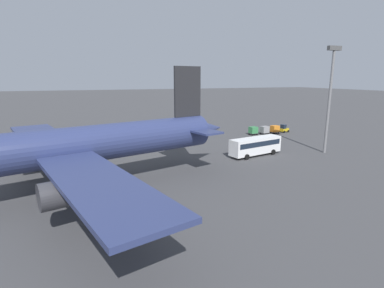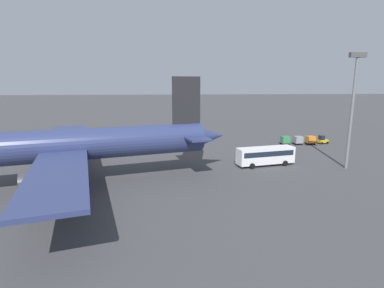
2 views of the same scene
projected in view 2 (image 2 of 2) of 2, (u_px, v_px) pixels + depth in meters
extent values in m
plane|color=#424244|center=(188.00, 141.00, 77.56)|extent=(600.00, 600.00, 0.00)
cylinder|color=navy|center=(47.00, 146.00, 42.11)|extent=(45.94, 16.22, 4.65)
cone|color=navy|center=(207.00, 136.00, 50.20)|extent=(6.91, 5.58, 4.19)
cube|color=navy|center=(58.00, 175.00, 31.04)|extent=(11.21, 22.11, 0.44)
cube|color=navy|center=(69.00, 135.00, 54.95)|extent=(11.21, 22.11, 0.44)
cube|color=#262628|center=(186.00, 100.00, 47.75)|extent=(4.57, 1.52, 7.45)
cube|color=navy|center=(189.00, 135.00, 49.04)|extent=(6.20, 12.53, 0.28)
cylinder|color=#38383D|center=(48.00, 181.00, 33.83)|extent=(6.02, 3.88, 2.56)
cylinder|color=#38383D|center=(60.00, 147.00, 51.86)|extent=(6.02, 3.88, 2.56)
cylinder|color=#38383D|center=(66.00, 180.00, 40.94)|extent=(0.50, 0.50, 3.72)
cylinder|color=black|center=(67.00, 189.00, 41.22)|extent=(1.00, 0.71, 0.90)
cylinder|color=#38383D|center=(68.00, 168.00, 46.51)|extent=(0.50, 0.50, 3.72)
cylinder|color=black|center=(69.00, 177.00, 46.80)|extent=(1.00, 0.71, 0.90)
cube|color=gold|center=(142.00, 139.00, 70.07)|extent=(12.33, 4.67, 2.86)
cube|color=#192333|center=(142.00, 137.00, 69.96)|extent=(11.38, 4.55, 0.91)
cylinder|color=black|center=(127.00, 147.00, 68.09)|extent=(1.04, 0.46, 1.00)
cylinder|color=black|center=(126.00, 144.00, 70.74)|extent=(1.04, 0.46, 1.00)
cylinder|color=black|center=(159.00, 145.00, 69.95)|extent=(1.04, 0.46, 1.00)
cylinder|color=black|center=(157.00, 143.00, 72.60)|extent=(1.04, 0.46, 1.00)
cube|color=white|center=(265.00, 155.00, 54.37)|extent=(10.98, 4.65, 2.92)
cube|color=#192333|center=(266.00, 153.00, 54.26)|extent=(10.15, 4.52, 0.93)
cylinder|color=black|center=(252.00, 166.00, 52.46)|extent=(1.04, 0.49, 1.00)
cylinder|color=black|center=(245.00, 162.00, 55.03)|extent=(1.04, 0.49, 1.00)
cylinder|color=black|center=(285.00, 163.00, 54.27)|extent=(1.04, 0.49, 1.00)
cylinder|color=black|center=(277.00, 160.00, 56.85)|extent=(1.04, 0.49, 1.00)
cube|color=gold|center=(323.00, 141.00, 74.02)|extent=(2.64, 1.83, 0.70)
cube|color=#192333|center=(322.00, 138.00, 73.70)|extent=(1.33, 1.39, 1.10)
cylinder|color=black|center=(322.00, 143.00, 73.17)|extent=(0.64, 0.36, 0.60)
cylinder|color=black|center=(318.00, 142.00, 74.47)|extent=(0.64, 0.36, 0.60)
cylinder|color=black|center=(327.00, 143.00, 73.70)|extent=(0.64, 0.36, 0.60)
cylinder|color=black|center=(323.00, 142.00, 75.00)|extent=(0.64, 0.36, 0.60)
cylinder|color=#1E1E2D|center=(204.00, 137.00, 80.70)|extent=(0.32, 0.32, 0.85)
cylinder|color=orange|center=(204.00, 134.00, 80.55)|extent=(0.38, 0.38, 0.65)
sphere|color=tan|center=(204.00, 133.00, 80.46)|extent=(0.24, 0.24, 0.24)
cube|color=#38383D|center=(310.00, 143.00, 73.11)|extent=(2.19, 1.92, 0.10)
cube|color=orange|center=(311.00, 139.00, 72.94)|extent=(2.09, 1.82, 1.60)
cylinder|color=black|center=(309.00, 144.00, 72.39)|extent=(0.37, 0.16, 0.36)
cylinder|color=black|center=(306.00, 143.00, 73.61)|extent=(0.37, 0.16, 0.36)
cylinder|color=black|center=(315.00, 144.00, 72.70)|extent=(0.37, 0.16, 0.36)
cylinder|color=black|center=(311.00, 143.00, 73.92)|extent=(0.37, 0.16, 0.36)
cube|color=#38383D|center=(298.00, 143.00, 72.88)|extent=(2.19, 1.92, 0.10)
cube|color=gray|center=(298.00, 140.00, 72.70)|extent=(2.09, 1.82, 1.60)
cylinder|color=black|center=(296.00, 145.00, 72.15)|extent=(0.37, 0.16, 0.36)
cylinder|color=black|center=(294.00, 144.00, 73.38)|extent=(0.37, 0.16, 0.36)
cylinder|color=black|center=(302.00, 144.00, 72.47)|extent=(0.37, 0.16, 0.36)
cylinder|color=black|center=(299.00, 143.00, 73.69)|extent=(0.37, 0.16, 0.36)
cube|color=#38383D|center=(285.00, 143.00, 72.95)|extent=(2.19, 1.92, 0.10)
cube|color=#38844C|center=(285.00, 139.00, 72.77)|extent=(2.09, 1.82, 1.60)
cylinder|color=black|center=(283.00, 144.00, 72.22)|extent=(0.37, 0.16, 0.36)
cylinder|color=black|center=(281.00, 143.00, 73.45)|extent=(0.37, 0.16, 0.36)
cylinder|color=black|center=(289.00, 144.00, 72.54)|extent=(0.37, 0.16, 0.36)
cylinder|color=black|center=(286.00, 143.00, 73.76)|extent=(0.37, 0.16, 0.36)
cylinder|color=slate|center=(351.00, 115.00, 51.15)|extent=(0.50, 0.50, 18.94)
cube|color=#4C4C4C|center=(358.00, 55.00, 49.16)|extent=(2.80, 0.70, 0.80)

